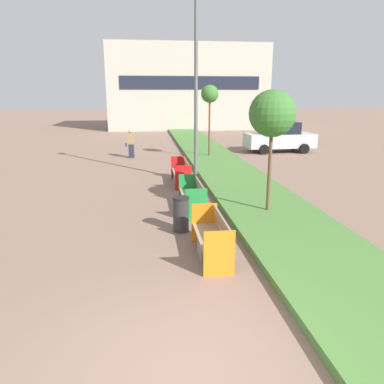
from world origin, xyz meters
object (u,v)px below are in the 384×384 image
(bench_orange_frame, at_px, (212,241))
(parked_car_distant, at_px, (280,137))
(bench_green_frame, at_px, (193,199))
(bench_red_frame, at_px, (182,175))
(sapling_tree_far, at_px, (210,95))
(sapling_tree_near, at_px, (272,114))
(pedestrian_walking, at_px, (131,143))
(street_lamp_post, at_px, (196,68))
(litter_bin, at_px, (181,214))

(bench_orange_frame, distance_m, parked_car_distant, 16.41)
(bench_green_frame, height_order, parked_car_distant, parked_car_distant)
(bench_red_frame, height_order, sapling_tree_far, sapling_tree_far)
(sapling_tree_near, xyz_separation_m, sapling_tree_far, (0.00, 10.32, 0.50))
(bench_green_frame, height_order, sapling_tree_far, sapling_tree_far)
(bench_orange_frame, distance_m, pedestrian_walking, 13.91)
(street_lamp_post, height_order, sapling_tree_near, street_lamp_post)
(street_lamp_post, bearing_deg, litter_bin, -101.42)
(bench_red_frame, bearing_deg, street_lamp_post, 28.22)
(bench_green_frame, xyz_separation_m, sapling_tree_far, (2.12, 9.58, 3.08))
(street_lamp_post, bearing_deg, bench_red_frame, -151.78)
(bench_green_frame, relative_size, litter_bin, 2.20)
(street_lamp_post, bearing_deg, sapling_tree_near, -72.30)
(bench_red_frame, xyz_separation_m, litter_bin, (-0.54, -5.36, 0.09))
(bench_green_frame, bearing_deg, sapling_tree_far, 77.53)
(pedestrian_walking, bearing_deg, bench_red_frame, -71.65)
(bench_green_frame, xyz_separation_m, pedestrian_walking, (-2.22, 10.33, 0.45))
(sapling_tree_far, xyz_separation_m, pedestrian_walking, (-4.34, 0.75, -2.63))
(litter_bin, bearing_deg, pedestrian_walking, 97.94)
(pedestrian_walking, bearing_deg, sapling_tree_far, -9.85)
(bench_green_frame, distance_m, street_lamp_post, 5.73)
(bench_orange_frame, height_order, bench_green_frame, same)
(sapling_tree_near, distance_m, parked_car_distant, 13.29)
(pedestrian_walking, bearing_deg, parked_car_distant, 7.32)
(bench_orange_frame, bearing_deg, street_lamp_post, 85.23)
(bench_orange_frame, xyz_separation_m, pedestrian_walking, (-2.22, 13.72, 0.45))
(bench_red_frame, bearing_deg, sapling_tree_far, 70.39)
(bench_red_frame, height_order, sapling_tree_near, sapling_tree_near)
(street_lamp_post, bearing_deg, sapling_tree_far, 74.99)
(street_lamp_post, distance_m, parked_car_distant, 10.41)
(litter_bin, relative_size, sapling_tree_near, 0.25)
(bench_red_frame, distance_m, pedestrian_walking, 7.06)
(bench_red_frame, xyz_separation_m, sapling_tree_near, (2.12, -4.39, 2.57))
(street_lamp_post, distance_m, sapling_tree_far, 5.90)
(street_lamp_post, bearing_deg, parked_car_distant, 50.28)
(sapling_tree_far, height_order, pedestrian_walking, sapling_tree_far)
(bench_green_frame, relative_size, bench_red_frame, 0.93)
(bench_orange_frame, relative_size, litter_bin, 2.08)
(street_lamp_post, xyz_separation_m, parked_car_distant, (6.26, 7.53, -3.55))
(bench_red_frame, height_order, parked_car_distant, parked_car_distant)
(street_lamp_post, distance_m, pedestrian_walking, 7.86)
(pedestrian_walking, bearing_deg, bench_orange_frame, -80.83)
(bench_orange_frame, xyz_separation_m, parked_car_distant, (6.87, 14.89, 0.55))
(bench_green_frame, relative_size, parked_car_distant, 0.47)
(sapling_tree_far, bearing_deg, litter_bin, -103.21)
(litter_bin, relative_size, parked_car_distant, 0.22)
(bench_orange_frame, relative_size, bench_green_frame, 0.94)
(bench_red_frame, bearing_deg, bench_orange_frame, -90.03)
(bench_red_frame, distance_m, litter_bin, 5.39)
(sapling_tree_near, relative_size, sapling_tree_far, 0.91)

